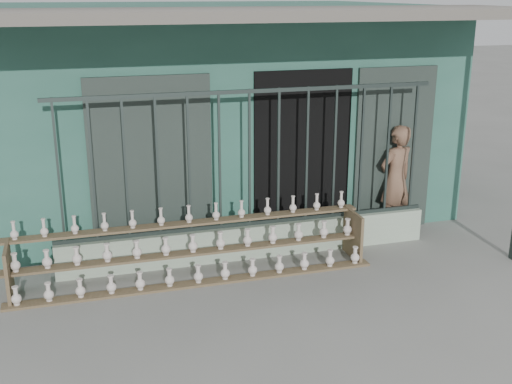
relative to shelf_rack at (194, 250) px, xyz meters
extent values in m
plane|color=slate|center=(0.84, -0.88, -0.36)|extent=(60.00, 60.00, 0.00)
cube|color=#2B5B4C|center=(0.84, 3.42, 1.24)|extent=(7.00, 5.00, 3.20)
cube|color=black|center=(1.74, 0.94, 0.84)|extent=(1.40, 0.12, 2.40)
cube|color=#202B25|center=(-0.36, 0.90, 0.84)|extent=(1.60, 0.08, 2.40)
cube|color=#202B25|center=(3.14, 0.90, 0.84)|extent=(1.20, 0.08, 2.40)
cube|color=#59544C|center=(0.84, 0.32, 2.79)|extent=(7.40, 2.00, 0.12)
cube|color=#99AD94|center=(0.84, 0.42, -0.14)|extent=(5.00, 0.20, 0.45)
cube|color=#283330|center=(-1.51, 0.42, 0.99)|extent=(0.03, 0.03, 1.80)
cube|color=#283330|center=(-1.12, 0.42, 0.99)|extent=(0.03, 0.03, 1.80)
cube|color=#283330|center=(-0.73, 0.42, 0.99)|extent=(0.03, 0.03, 1.80)
cube|color=#283330|center=(-0.34, 0.42, 0.99)|extent=(0.03, 0.03, 1.80)
cube|color=#283330|center=(0.05, 0.42, 0.99)|extent=(0.03, 0.03, 1.80)
cube|color=#283330|center=(0.44, 0.42, 0.99)|extent=(0.03, 0.03, 1.80)
cube|color=#283330|center=(0.84, 0.42, 0.99)|extent=(0.03, 0.03, 1.80)
cube|color=#283330|center=(1.23, 0.42, 0.99)|extent=(0.03, 0.03, 1.80)
cube|color=#283330|center=(1.62, 0.42, 0.99)|extent=(0.03, 0.03, 1.80)
cube|color=#283330|center=(2.01, 0.42, 0.99)|extent=(0.03, 0.03, 1.80)
cube|color=#283330|center=(2.40, 0.42, 0.99)|extent=(0.03, 0.03, 1.80)
cube|color=#283330|center=(2.79, 0.42, 0.99)|extent=(0.03, 0.03, 1.80)
cube|color=#283330|center=(3.19, 0.42, 0.99)|extent=(0.03, 0.03, 1.80)
cube|color=#283330|center=(0.84, 0.42, 1.86)|extent=(5.00, 0.04, 0.05)
cube|color=#283330|center=(0.84, 0.42, 0.11)|extent=(5.00, 0.04, 0.05)
cube|color=brown|center=(0.00, -0.23, -0.35)|extent=(4.50, 0.18, 0.03)
cube|color=brown|center=(0.00, 0.02, -0.05)|extent=(4.50, 0.18, 0.03)
cube|color=brown|center=(0.00, 0.27, 0.25)|extent=(4.50, 0.18, 0.03)
cube|color=brown|center=(-2.15, 0.02, -0.04)|extent=(0.04, 0.55, 0.64)
cube|color=brown|center=(2.15, 0.02, -0.04)|extent=(0.04, 0.55, 0.64)
imported|color=brown|center=(3.13, 0.74, 0.44)|extent=(0.67, 0.54, 1.60)
camera|label=1|loc=(-1.31, -7.24, 3.06)|focal=45.00mm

